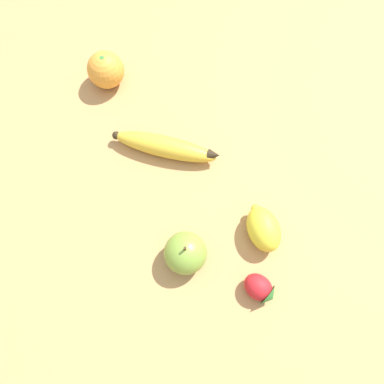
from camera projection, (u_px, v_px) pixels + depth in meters
ground_plane at (206, 160)px, 0.74m from camera, size 3.00×3.00×0.00m
banana at (166, 147)px, 0.73m from camera, size 0.06×0.22×0.04m
orange at (106, 70)px, 0.77m from camera, size 0.08×0.08×0.08m
strawberry at (260, 289)px, 0.64m from camera, size 0.06×0.07×0.04m
apple at (185, 253)px, 0.64m from camera, size 0.07×0.07×0.08m
lemon at (263, 229)px, 0.66m from camera, size 0.10×0.09×0.06m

